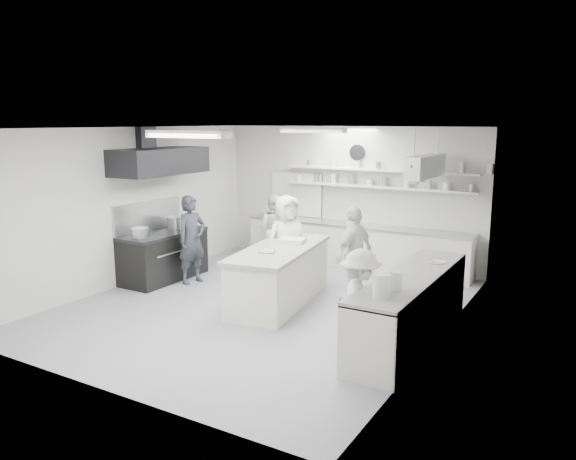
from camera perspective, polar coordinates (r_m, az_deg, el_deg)
The scene contains 27 objects.
floor at distance 9.66m, azimuth -2.60°, elevation -7.79°, with size 6.00×7.00×0.02m, color gray.
ceiling at distance 9.14m, azimuth -2.77°, elevation 10.42°, with size 6.00×7.00×0.02m, color white.
wall_back at distance 12.33m, azimuth 6.22°, elevation 3.50°, with size 6.00×0.04×3.00m, color #BDBDBD.
wall_front at distance 6.70m, azimuth -19.24°, elevation -3.51°, with size 6.00×0.04×3.00m, color #BDBDBD.
wall_left at distance 11.19m, azimuth -15.69°, elevation 2.37°, with size 0.04×7.00×3.00m, color #BDBDBD.
wall_right at distance 8.08m, azimuth 15.47°, elevation -0.85°, with size 0.04×7.00×3.00m, color #BDBDBD.
stove at distance 11.39m, azimuth -12.57°, elevation -2.71°, with size 0.80×1.80×0.90m, color black.
exhaust_hood at distance 11.10m, azimuth -12.99°, elevation 6.86°, with size 0.85×2.00×0.50m, color black.
back_counter at distance 12.13m, azimuth 6.83°, elevation -1.64°, with size 5.00×0.60×0.92m, color silver.
shelf_lower at distance 11.92m, azimuth 9.07°, elevation 4.37°, with size 4.20×0.26×0.04m, color silver.
shelf_upper at distance 11.88m, azimuth 9.12°, elevation 6.05°, with size 4.20×0.26×0.04m, color silver.
pass_through_window at distance 12.90m, azimuth 0.90°, elevation 3.68°, with size 1.30×0.04×1.00m, color black.
wall_clock at distance 12.13m, azimuth 7.11°, elevation 7.86°, with size 0.32×0.32×0.05m, color silver.
right_counter at distance 8.26m, azimuth 12.37°, elevation -7.87°, with size 0.74×3.30×0.94m, color silver.
pot_rack at distance 10.53m, azimuth 13.84°, elevation 6.33°, with size 0.30×1.60×0.40m, color #ABADB0.
light_fixture_front at distance 7.70m, azimuth -10.19°, elevation 9.61°, with size 1.30×0.25×0.10m, color silver.
light_fixture_rear at distance 10.70m, azimuth 2.58°, elevation 10.14°, with size 1.30×0.25×0.10m, color silver.
prep_island at distance 9.71m, azimuth -0.88°, elevation -4.76°, with size 0.94×2.52×0.93m, color silver.
stove_pot at distance 11.55m, azimuth -11.38°, elevation 0.61°, with size 0.36×0.36×0.30m, color #ABADB0.
cook_stove at distance 10.95m, azimuth -9.78°, elevation -0.98°, with size 0.62×0.41×1.71m, color #292B32.
cook_back at distance 12.30m, azimuth -1.47°, elevation 0.09°, with size 0.75×0.58×1.54m, color silver.
cook_island_left at distance 10.50m, azimuth -0.14°, elevation -1.20°, with size 0.86×0.56×1.76m, color silver.
cook_island_right at distance 9.74m, azimuth 6.76°, elevation -2.47°, with size 0.99×0.41×1.69m, color silver.
cook_right at distance 7.50m, azimuth 7.37°, elevation -7.49°, with size 0.95×0.55×1.47m, color silver.
bowl_island_a at distance 9.26m, azimuth -2.14°, elevation -2.35°, with size 0.28×0.28×0.07m, color #ABADB0.
bowl_island_b at distance 9.34m, azimuth -3.78°, elevation -2.28°, with size 0.19×0.19×0.06m, color silver.
bowl_right at distance 8.85m, azimuth 14.94°, elevation -3.32°, with size 0.24×0.24×0.06m, color silver.
Camera 1 is at (4.99, -7.66, 3.12)m, focal length 34.86 mm.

